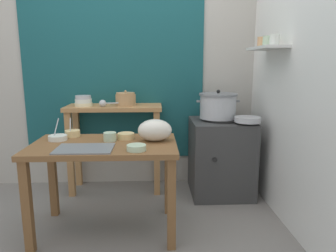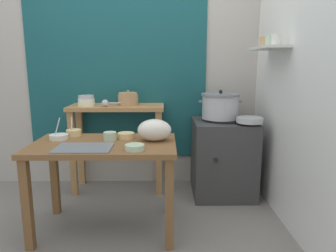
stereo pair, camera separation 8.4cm
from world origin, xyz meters
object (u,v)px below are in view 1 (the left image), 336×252
at_px(stove_block, 221,157).
at_px(clay_pot, 126,99).
at_px(prep_bowl_2, 110,136).
at_px(prep_bowl_4, 58,137).
at_px(ladle, 104,103).
at_px(wide_pan, 248,120).
at_px(prep_bowl_0, 73,133).
at_px(prep_table, 105,157).
at_px(bowl_stack_enamel, 83,101).
at_px(back_shelf_table, 115,127).
at_px(prep_bowl_3, 136,147).
at_px(serving_tray, 84,149).
at_px(plastic_bag, 155,130).
at_px(steamer_pot, 218,106).
at_px(prep_bowl_1, 126,136).

bearing_deg(stove_block, clay_pot, 172.30).
distance_m(prep_bowl_2, prep_bowl_4, 0.42).
xyz_separation_m(stove_block, ladle, (-1.17, 0.03, 0.55)).
bearing_deg(ladle, wide_pan, -9.71).
distance_m(clay_pot, wide_pan, 1.22).
xyz_separation_m(ladle, prep_bowl_0, (-0.18, -0.51, -0.18)).
height_order(prep_table, prep_bowl_0, prep_bowl_0).
bearing_deg(bowl_stack_enamel, back_shelf_table, 7.51).
bearing_deg(wide_pan, stove_block, 134.56).
bearing_deg(prep_bowl_3, serving_tray, 172.84).
bearing_deg(stove_block, prep_table, -146.09).
bearing_deg(bowl_stack_enamel, prep_bowl_4, -95.00).
bearing_deg(prep_bowl_3, plastic_bag, 64.57).
height_order(ladle, serving_tray, ladle).
bearing_deg(prep_bowl_0, ladle, 70.20).
distance_m(bowl_stack_enamel, prep_bowl_2, 0.83).
xyz_separation_m(clay_pot, serving_tray, (-0.21, -1.01, -0.24)).
bearing_deg(prep_table, prep_bowl_0, 141.84).
distance_m(ladle, plastic_bag, 0.86).
distance_m(prep_table, prep_bowl_0, 0.40).
height_order(steamer_pot, prep_bowl_3, steamer_pot).
relative_size(steamer_pot, prep_bowl_3, 3.14).
distance_m(prep_table, stove_block, 1.29).
xyz_separation_m(stove_block, prep_bowl_2, (-1.02, -0.64, 0.37)).
height_order(plastic_bag, prep_bowl_4, same).
distance_m(prep_table, back_shelf_table, 0.84).
height_order(steamer_pot, clay_pot, steamer_pot).
xyz_separation_m(clay_pot, wide_pan, (1.16, -0.33, -0.16)).
distance_m(prep_bowl_1, prep_bowl_3, 0.37).
bearing_deg(prep_bowl_4, bowl_stack_enamel, 85.00).
distance_m(plastic_bag, prep_bowl_4, 0.77).
relative_size(back_shelf_table, wide_pan, 3.92).
distance_m(back_shelf_table, clay_pot, 0.31).
bearing_deg(plastic_bag, steamer_pot, 46.96).
bearing_deg(back_shelf_table, bowl_stack_enamel, -172.49).
relative_size(back_shelf_table, stove_block, 1.23).
xyz_separation_m(bowl_stack_enamel, wide_pan, (1.58, -0.29, -0.15)).
distance_m(prep_table, prep_bowl_2, 0.17).
bearing_deg(bowl_stack_enamel, prep_bowl_2, -63.98).
height_order(prep_table, serving_tray, serving_tray).
bearing_deg(wide_pan, prep_table, -157.94).
relative_size(steamer_pot, prep_bowl_2, 4.26).
bearing_deg(clay_pot, prep_bowl_1, -85.18).
height_order(stove_block, plastic_bag, plastic_bag).
height_order(ladle, plastic_bag, ladle).
height_order(prep_bowl_1, prep_bowl_3, prep_bowl_1).
bearing_deg(plastic_bag, bowl_stack_enamel, 133.56).
bearing_deg(clay_pot, wide_pan, -15.95).
xyz_separation_m(wide_pan, prep_bowl_4, (-1.64, -0.40, -0.06)).
bearing_deg(plastic_bag, ladle, 126.04).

